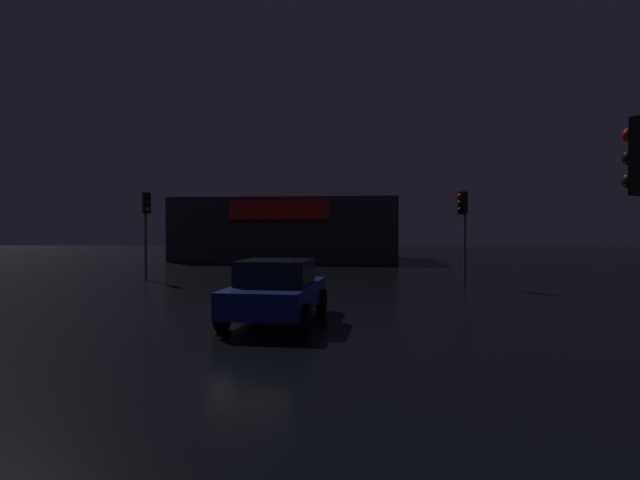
{
  "coord_description": "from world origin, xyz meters",
  "views": [
    {
      "loc": [
        3.31,
        -13.76,
        2.21
      ],
      "look_at": [
        1.52,
        4.93,
        1.9
      ],
      "focal_mm": 27.07,
      "sensor_mm": 36.0,
      "label": 1
    }
  ],
  "objects_px": {
    "store_building": "(290,230)",
    "traffic_signal_cross_left": "(146,215)",
    "traffic_signal_main": "(463,215)",
    "car_far": "(277,290)"
  },
  "relations": [
    {
      "from": "traffic_signal_cross_left",
      "to": "car_far",
      "type": "xyz_separation_m",
      "value": [
        7.8,
        -9.47,
        -2.23
      ]
    },
    {
      "from": "car_far",
      "to": "traffic_signal_main",
      "type": "bearing_deg",
      "value": 54.31
    },
    {
      "from": "traffic_signal_main",
      "to": "car_far",
      "type": "distance_m",
      "value": 10.78
    },
    {
      "from": "store_building",
      "to": "traffic_signal_main",
      "type": "relative_size",
      "value": 4.33
    },
    {
      "from": "store_building",
      "to": "car_far",
      "type": "height_order",
      "value": "store_building"
    },
    {
      "from": "traffic_signal_main",
      "to": "traffic_signal_cross_left",
      "type": "height_order",
      "value": "traffic_signal_cross_left"
    },
    {
      "from": "traffic_signal_main",
      "to": "car_far",
      "type": "height_order",
      "value": "traffic_signal_main"
    },
    {
      "from": "store_building",
      "to": "traffic_signal_cross_left",
      "type": "xyz_separation_m",
      "value": [
        -3.88,
        -17.42,
        0.63
      ]
    },
    {
      "from": "traffic_signal_main",
      "to": "car_far",
      "type": "bearing_deg",
      "value": -125.69
    },
    {
      "from": "store_building",
      "to": "car_far",
      "type": "xyz_separation_m",
      "value": [
        3.92,
        -26.89,
        -1.6
      ]
    }
  ]
}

